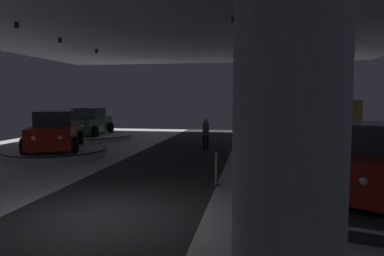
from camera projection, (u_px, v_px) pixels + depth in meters
name	position (u px, v px, depth m)	size (l,w,h in m)	color
ground	(100.00, 220.00, 7.73)	(24.00, 44.00, 0.06)	silver
column_right	(290.00, 88.00, 4.38)	(1.42, 1.42, 5.50)	silver
display_platform_deep_left	(89.00, 136.00, 22.79)	(5.49, 5.49, 0.30)	silver
display_car_deep_left	(88.00, 123.00, 22.74)	(2.47, 4.34, 1.71)	#2D5638
display_platform_far_right	(316.00, 157.00, 14.91)	(5.79, 5.79, 0.25)	#333338
pickup_truck_far_right	(320.00, 132.00, 15.05)	(4.72, 5.57, 2.30)	#B77519
display_platform_far_left	(56.00, 152.00, 16.03)	(4.54, 4.54, 0.34)	#B7B7BC
display_car_far_left	(55.00, 132.00, 15.99)	(3.42, 4.57, 1.71)	maroon
display_platform_mid_right	(365.00, 197.00, 8.80)	(5.69, 5.69, 0.30)	#333338
display_car_mid_right	(367.00, 161.00, 8.75)	(3.72, 4.53, 1.71)	maroon
visitor_walking_near	(206.00, 132.00, 17.96)	(0.32, 0.32, 1.59)	black
stanchion_b	(216.00, 173.00, 10.60)	(0.28, 0.28, 1.01)	#333338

